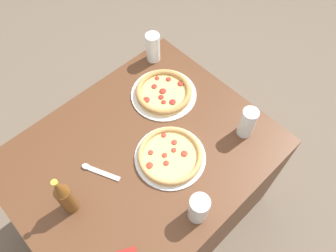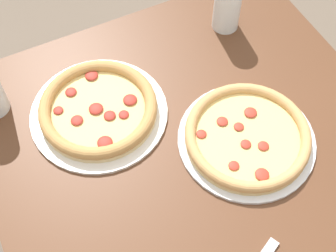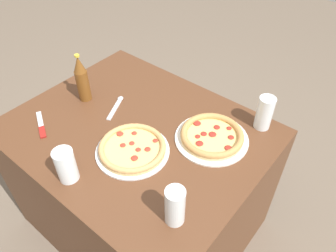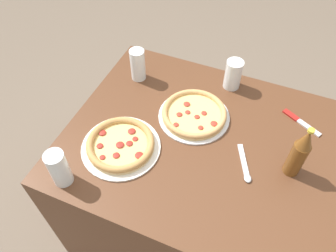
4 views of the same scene
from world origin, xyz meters
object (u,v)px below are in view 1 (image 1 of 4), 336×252
Objects in this scene: glass_water at (153,49)px; spoon at (96,170)px; pizza_salami at (170,156)px; pizza_pepperoni at (164,92)px; beer_bottle at (64,196)px; glass_cola at (247,124)px; glass_iced_tea at (198,209)px.

spoon is (0.61, 0.31, -0.07)m from glass_water.
pizza_pepperoni is (-0.21, -0.27, 0.00)m from pizza_salami.
beer_bottle is at bearing 19.46° from spoon.
pizza_pepperoni is at bearing -166.47° from beer_bottle.
pizza_pepperoni is 0.42m from glass_cola.
pizza_salami is 0.59m from glass_water.
pizza_pepperoni is 0.49m from spoon.
pizza_pepperoni reaches higher than spoon.
beer_bottle reaches higher than spoon.
pizza_salami is 1.95× the size of glass_water.
glass_cola reaches higher than spoon.
spoon is (0.27, -0.17, -0.01)m from pizza_salami.
glass_water reaches higher than pizza_salami.
pizza_salami is 1.96× the size of glass_cola.
beer_bottle is (0.76, -0.25, 0.05)m from glass_cola.
pizza_pepperoni reaches higher than pizza_salami.
pizza_salami is at bearing 54.70° from glass_water.
glass_iced_tea reaches higher than pizza_pepperoni.
spoon is (0.60, -0.31, -0.07)m from glass_cola.
pizza_salami is at bearing -110.59° from glass_iced_tea.
pizza_salami is at bearing 147.73° from spoon.
spoon is at bearing 11.47° from pizza_pepperoni.
glass_iced_tea is at bearing 59.32° from pizza_pepperoni.
glass_cola is 0.44m from glass_iced_tea.
spoon is (0.17, -0.42, -0.06)m from glass_iced_tea.
glass_cola reaches higher than pizza_salami.
glass_water is 0.85m from beer_bottle.
glass_cola reaches higher than glass_iced_tea.
pizza_pepperoni is 2.01× the size of glass_water.
glass_water reaches higher than spoon.
glass_iced_tea is at bearing 112.48° from spoon.
pizza_pepperoni is at bearing -128.59° from pizza_salami.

